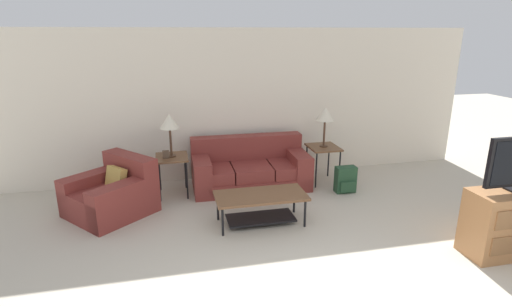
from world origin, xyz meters
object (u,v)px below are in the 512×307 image
Objects in this scene: coffee_table at (261,202)px; backpack at (346,180)px; couch at (250,170)px; table_lamp_right at (325,115)px; table_lamp_left at (169,122)px; side_table_left at (172,161)px; armchair at (113,194)px; side_table_right at (323,150)px.

backpack reaches higher than coffee_table.
couch is 2.85× the size of table_lamp_right.
coffee_table is 2.83× the size of backpack.
couch is 2.85× the size of table_lamp_left.
table_lamp_left is (0.00, 0.00, 0.62)m from side_table_left.
couch is 1.60m from backpack.
side_table_left is at bearing -135.00° from table_lamp_left.
backpack is (3.62, -0.02, -0.07)m from armchair.
backpack is at bearing -70.05° from table_lamp_right.
side_table_left is at bearing 169.11° from backpack.
table_lamp_right is at bearing 8.39° from armchair.
couch is at bearing 176.25° from table_lamp_right.
couch reaches higher than coffee_table.
table_lamp_right reaches higher than side_table_left.
armchair reaches higher than side_table_right.
side_table_left is at bearing 30.17° from armchair.
coffee_table is 1.92× the size of side_table_right.
table_lamp_right is at bearing 109.95° from backpack.
couch is at bearing 84.10° from coffee_table.
side_table_left is at bearing -176.25° from couch.
table_lamp_right reaches higher than armchair.
coffee_table is 1.95m from side_table_right.
armchair is at bearing -149.83° from table_lamp_left.
side_table_left is at bearing 130.95° from coffee_table.
table_lamp_left reaches higher than coffee_table.
coffee_table is (-0.14, -1.39, 0.02)m from couch.
table_lamp_left is 2.56m from table_lamp_right.
side_table_right is at bearing 0.00° from side_table_left.
table_lamp_left is (-2.56, 0.00, 0.62)m from side_table_right.
couch is 2.23m from armchair.
armchair is 2.21× the size of side_table_right.
couch is 1.36× the size of armchair.
side_table_left is at bearing 180.00° from side_table_right.
coffee_table is at bearing -137.38° from side_table_right.
side_table_right is (3.43, 0.51, 0.29)m from armchair.
side_table_left is (-1.28, -0.08, 0.28)m from couch.
couch is at bearing 3.75° from side_table_left.
side_table_left is 1.48× the size of backpack.
table_lamp_left is at bearing 130.95° from coffee_table.
couch is at bearing 3.75° from table_lamp_left.
couch reaches higher than side_table_left.
table_lamp_right reaches higher than side_table_right.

